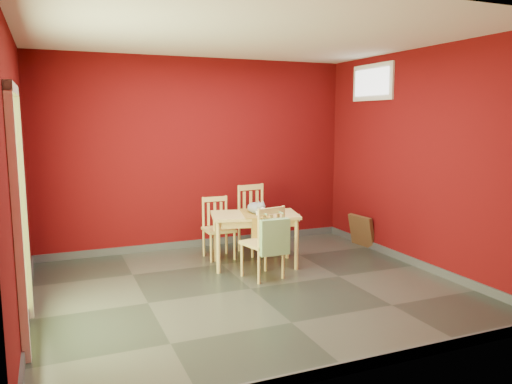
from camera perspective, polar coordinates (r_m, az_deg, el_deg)
name	(u,v)px	position (r m, az deg, el deg)	size (l,w,h in m)	color
ground	(251,289)	(5.59, -0.60, -10.98)	(4.50, 4.50, 0.00)	#2D342D
room_shell	(251,284)	(5.57, -0.60, -10.50)	(4.50, 4.50, 4.50)	#56080A
doorway	(18,208)	(4.55, -25.53, -1.66)	(0.06, 1.01, 2.13)	#B7D838
window	(372,82)	(7.25, 13.15, 12.12)	(0.05, 0.90, 0.50)	white
outlet_plate	(297,218)	(7.90, 4.76, -2.96)	(0.08, 0.01, 0.12)	silver
dining_table	(255,220)	(6.28, -0.16, -3.23)	(1.19, 0.86, 0.67)	#DBB866
table_runner	(258,219)	(6.18, 0.23, -3.12)	(0.46, 0.72, 0.33)	olive
chair_far_left	(218,227)	(6.70, -4.38, -4.01)	(0.38, 0.38, 0.81)	#DBB866
chair_far_right	(256,218)	(6.94, -0.02, -3.01)	(0.49, 0.49, 0.94)	#DBB866
chair_near	(264,241)	(5.81, 0.98, -5.68)	(0.48, 0.48, 0.86)	#DBB866
tote_bag	(274,237)	(5.61, 2.10, -5.14)	(0.34, 0.20, 0.48)	#7CA76B
cat	(256,206)	(6.26, -0.02, -1.60)	(0.20, 0.39, 0.20)	slate
picture_frame	(362,231)	(7.46, 11.98, -4.36)	(0.21, 0.47, 0.46)	brown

